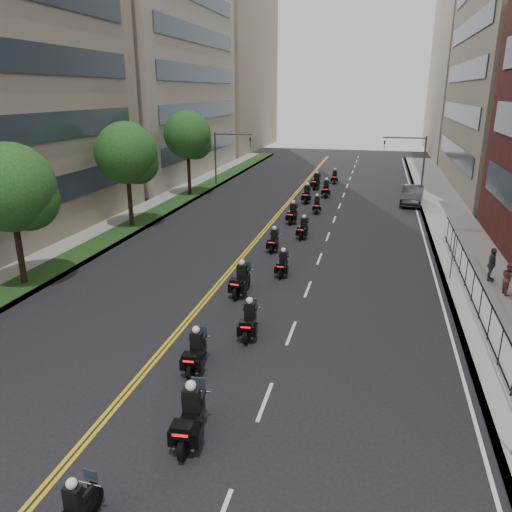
{
  "coord_description": "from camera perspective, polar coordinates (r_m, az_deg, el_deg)",
  "views": [
    {
      "loc": [
        6.21,
        -8.64,
        9.65
      ],
      "look_at": [
        0.5,
        14.88,
        1.62
      ],
      "focal_mm": 35.0,
      "sensor_mm": 36.0,
      "label": 1
    }
  ],
  "objects": [
    {
      "name": "traffic_signal_left",
      "position": [
        53.37,
        -3.68,
        11.92
      ],
      "size": [
        4.09,
        0.2,
        5.6
      ],
      "color": "#3F3F44",
      "rests_on": "ground"
    },
    {
      "name": "motorcycle_9",
      "position": [
        41.88,
        6.97,
        5.77
      ],
      "size": [
        0.63,
        2.13,
        1.57
      ],
      "rotation": [
        0.0,
        0.0,
        0.12
      ],
      "color": "black",
      "rests_on": "ground"
    },
    {
      "name": "motorcycle_12",
      "position": [
        52.19,
        6.89,
        8.4
      ],
      "size": [
        0.74,
        2.55,
        1.88
      ],
      "rotation": [
        0.0,
        0.0,
        -0.12
      ],
      "color": "black",
      "rests_on": "ground"
    },
    {
      "name": "motorcycle_7",
      "position": [
        34.48,
        5.43,
        3.11
      ],
      "size": [
        0.57,
        2.17,
        1.6
      ],
      "rotation": [
        0.0,
        0.0,
        -0.08
      ],
      "color": "black",
      "rests_on": "ground"
    },
    {
      "name": "building_right_far",
      "position": [
        88.04,
        25.09,
        18.93
      ],
      "size": [
        15.0,
        28.0,
        26.0
      ],
      "primitive_type": "cube",
      "color": "#A99988",
      "rests_on": "ground"
    },
    {
      "name": "motorcycle_1",
      "position": [
        15.15,
        -7.49,
        -17.87
      ],
      "size": [
        0.69,
        2.53,
        1.86
      ],
      "rotation": [
        0.0,
        0.0,
        0.09
      ],
      "color": "black",
      "rests_on": "ground"
    },
    {
      "name": "pedestrian_b",
      "position": [
        27.28,
        26.92,
        -2.3
      ],
      "size": [
        0.72,
        0.87,
        1.62
      ],
      "primitive_type": "imported",
      "rotation": [
        0.0,
        0.0,
        1.72
      ],
      "color": "brown",
      "rests_on": "sidewalk_right"
    },
    {
      "name": "traffic_signal_right",
      "position": [
        51.1,
        17.62,
        10.83
      ],
      "size": [
        4.09,
        0.2,
        5.6
      ],
      "color": "#3F3F44",
      "rests_on": "ground"
    },
    {
      "name": "motorcycle_4",
      "position": [
        24.72,
        -1.72,
        -2.88
      ],
      "size": [
        0.6,
        2.41,
        1.78
      ],
      "rotation": [
        0.0,
        0.0,
        -0.06
      ],
      "color": "black",
      "rests_on": "ground"
    },
    {
      "name": "motorcycle_3",
      "position": [
        20.66,
        -0.79,
        -7.46
      ],
      "size": [
        0.61,
        2.26,
        1.66
      ],
      "rotation": [
        0.0,
        0.0,
        0.09
      ],
      "color": "black",
      "rests_on": "ground"
    },
    {
      "name": "motorcycle_6",
      "position": [
        31.55,
        2.05,
        1.71
      ],
      "size": [
        0.5,
        2.14,
        1.58
      ],
      "rotation": [
        0.0,
        0.0,
        0.02
      ],
      "color": "black",
      "rests_on": "ground"
    },
    {
      "name": "building_left_far",
      "position": [
        91.18,
        -4.67,
        20.41
      ],
      "size": [
        16.0,
        28.0,
        26.0
      ],
      "primitive_type": "cube",
      "color": "gray",
      "rests_on": "ground"
    },
    {
      "name": "street_trees",
      "position": [
        32.57,
        -18.77,
        9.42
      ],
      "size": [
        4.4,
        38.4,
        7.98
      ],
      "color": "#301E15",
      "rests_on": "ground"
    },
    {
      "name": "iron_fence",
      "position": [
        22.93,
        24.69,
        -5.86
      ],
      "size": [
        0.05,
        28.0,
        1.5
      ],
      "color": "black",
      "rests_on": "sidewalk_right"
    },
    {
      "name": "motorcycle_10",
      "position": [
        45.62,
        5.84,
        6.97
      ],
      "size": [
        0.57,
        2.46,
        1.82
      ],
      "rotation": [
        0.0,
        0.0,
        0.01
      ],
      "color": "black",
      "rests_on": "ground"
    },
    {
      "name": "pedestrian_c",
      "position": [
        28.79,
        25.34,
        -0.88
      ],
      "size": [
        0.79,
        1.13,
        1.78
      ],
      "primitive_type": "imported",
      "rotation": [
        0.0,
        0.0,
        1.19
      ],
      "color": "#47464F",
      "rests_on": "sidewalk_right"
    },
    {
      "name": "motorcycle_8",
      "position": [
        38.39,
        4.23,
        4.8
      ],
      "size": [
        0.57,
        2.35,
        1.74
      ],
      "rotation": [
        0.0,
        0.0,
        -0.05
      ],
      "color": "black",
      "rests_on": "ground"
    },
    {
      "name": "motorcycle_5",
      "position": [
        27.37,
        3.08,
        -0.97
      ],
      "size": [
        0.48,
        2.08,
        1.53
      ],
      "rotation": [
        0.0,
        0.0,
        0.02
      ],
      "color": "black",
      "rests_on": "ground"
    },
    {
      "name": "ground",
      "position": [
        14.37,
        -17.85,
        -24.92
      ],
      "size": [
        160.0,
        160.0,
        0.0
      ],
      "primitive_type": "plane",
      "color": "black",
      "rests_on": "ground"
    },
    {
      "name": "sidewalk_right",
      "position": [
        35.46,
        22.51,
        1.25
      ],
      "size": [
        4.0,
        90.0,
        0.15
      ],
      "primitive_type": "cube",
      "color": "gray",
      "rests_on": "ground"
    },
    {
      "name": "parked_sedan",
      "position": [
        46.84,
        17.43,
        6.65
      ],
      "size": [
        2.28,
        5.16,
        1.65
      ],
      "primitive_type": "imported",
      "rotation": [
        0.0,
        0.0,
        -0.11
      ],
      "color": "black",
      "rests_on": "ground"
    },
    {
      "name": "sidewalk_left",
      "position": [
        39.44,
        -14.35,
        3.72
      ],
      "size": [
        4.0,
        90.0,
        0.15
      ],
      "primitive_type": "cube",
      "color": "gray",
      "rests_on": "ground"
    },
    {
      "name": "grass_strip",
      "position": [
        39.05,
        -13.32,
        3.81
      ],
      "size": [
        2.0,
        90.0,
        0.04
      ],
      "primitive_type": "cube",
      "color": "#153714",
      "rests_on": "sidewalk_left"
    },
    {
      "name": "building_left_mid",
      "position": [
        63.69,
        -14.0,
        24.49
      ],
      "size": [
        16.11,
        28.0,
        34.0
      ],
      "color": "#A99988",
      "rests_on": "ground"
    },
    {
      "name": "motorcycle_11",
      "position": [
        48.46,
        8.02,
        7.56
      ],
      "size": [
        0.61,
        2.46,
        1.82
      ],
      "rotation": [
        0.0,
        0.0,
        0.06
      ],
      "color": "black",
      "rests_on": "ground"
    },
    {
      "name": "motorcycle_2",
      "position": [
        18.48,
        -6.89,
        -10.93
      ],
      "size": [
        0.58,
        2.24,
        1.65
      ],
      "rotation": [
        0.0,
        0.0,
        0.07
      ],
      "color": "black",
      "rests_on": "ground"
    },
    {
      "name": "motorcycle_13",
      "position": [
        55.88,
        8.98,
        8.87
      ],
      "size": [
        0.52,
        2.24,
        1.65
      ],
      "rotation": [
        0.0,
        0.0,
        0.04
      ],
      "color": "black",
      "rests_on": "ground"
    }
  ]
}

